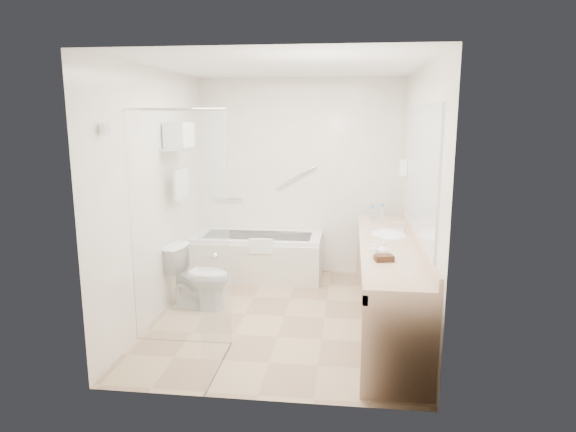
# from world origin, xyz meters

# --- Properties ---
(floor) EXTENTS (3.20, 3.20, 0.00)m
(floor) POSITION_xyz_m (0.00, 0.00, 0.00)
(floor) COLOR tan
(floor) RESTS_ON ground
(ceiling) EXTENTS (2.60, 3.20, 0.10)m
(ceiling) POSITION_xyz_m (0.00, 0.00, 2.50)
(ceiling) COLOR silver
(ceiling) RESTS_ON wall_back
(wall_back) EXTENTS (2.60, 0.10, 2.50)m
(wall_back) POSITION_xyz_m (0.00, 1.60, 1.25)
(wall_back) COLOR silver
(wall_back) RESTS_ON ground
(wall_front) EXTENTS (2.60, 0.10, 2.50)m
(wall_front) POSITION_xyz_m (0.00, -1.60, 1.25)
(wall_front) COLOR silver
(wall_front) RESTS_ON ground
(wall_left) EXTENTS (0.10, 3.20, 2.50)m
(wall_left) POSITION_xyz_m (-1.30, 0.00, 1.25)
(wall_left) COLOR silver
(wall_left) RESTS_ON ground
(wall_right) EXTENTS (0.10, 3.20, 2.50)m
(wall_right) POSITION_xyz_m (1.30, 0.00, 1.25)
(wall_right) COLOR silver
(wall_right) RESTS_ON ground
(bathtub) EXTENTS (1.60, 0.73, 0.59)m
(bathtub) POSITION_xyz_m (-0.50, 1.24, 0.28)
(bathtub) COLOR white
(bathtub) RESTS_ON floor
(grab_bar_short) EXTENTS (0.40, 0.03, 0.03)m
(grab_bar_short) POSITION_xyz_m (-0.95, 1.56, 0.95)
(grab_bar_short) COLOR silver
(grab_bar_short) RESTS_ON wall_back
(grab_bar_long) EXTENTS (0.53, 0.03, 0.33)m
(grab_bar_long) POSITION_xyz_m (-0.05, 1.56, 1.25)
(grab_bar_long) COLOR silver
(grab_bar_long) RESTS_ON wall_back
(shower_enclosure) EXTENTS (0.96, 0.91, 2.11)m
(shower_enclosure) POSITION_xyz_m (-0.63, -0.93, 1.07)
(shower_enclosure) COLOR silver
(shower_enclosure) RESTS_ON floor
(towel_shelf) EXTENTS (0.24, 0.55, 0.81)m
(towel_shelf) POSITION_xyz_m (-1.17, 0.35, 1.75)
(towel_shelf) COLOR silver
(towel_shelf) RESTS_ON wall_left
(vanity_counter) EXTENTS (0.55, 2.70, 0.95)m
(vanity_counter) POSITION_xyz_m (1.02, -0.15, 0.64)
(vanity_counter) COLOR #CDA989
(vanity_counter) RESTS_ON floor
(sink) EXTENTS (0.40, 0.52, 0.14)m
(sink) POSITION_xyz_m (1.05, 0.25, 0.82)
(sink) COLOR white
(sink) RESTS_ON vanity_counter
(faucet) EXTENTS (0.03, 0.03, 0.14)m
(faucet) POSITION_xyz_m (1.20, 0.25, 0.93)
(faucet) COLOR silver
(faucet) RESTS_ON vanity_counter
(mirror) EXTENTS (0.02, 2.00, 1.20)m
(mirror) POSITION_xyz_m (1.29, -0.15, 1.55)
(mirror) COLOR #B5BAC2
(mirror) RESTS_ON wall_right
(hairdryer_unit) EXTENTS (0.08, 0.10, 0.18)m
(hairdryer_unit) POSITION_xyz_m (1.25, 1.05, 1.45)
(hairdryer_unit) COLOR white
(hairdryer_unit) RESTS_ON wall_right
(toilet) EXTENTS (0.74, 0.49, 0.68)m
(toilet) POSITION_xyz_m (-0.95, 0.16, 0.34)
(toilet) COLOR white
(toilet) RESTS_ON floor
(amenity_basket) EXTENTS (0.17, 0.14, 0.05)m
(amenity_basket) POSITION_xyz_m (0.94, -0.76, 0.88)
(amenity_basket) COLOR #402517
(amenity_basket) RESTS_ON vanity_counter
(soap_bottle_a) EXTENTS (0.10, 0.14, 0.06)m
(soap_bottle_a) POSITION_xyz_m (0.86, -0.67, 0.88)
(soap_bottle_a) COLOR white
(soap_bottle_a) RESTS_ON vanity_counter
(soap_bottle_b) EXTENTS (0.12, 0.14, 0.10)m
(soap_bottle_b) POSITION_xyz_m (0.94, -0.63, 0.90)
(soap_bottle_b) COLOR white
(soap_bottle_b) RESTS_ON vanity_counter
(water_bottle_left) EXTENTS (0.06, 0.06, 0.19)m
(water_bottle_left) POSITION_xyz_m (0.91, 0.81, 0.93)
(water_bottle_left) COLOR silver
(water_bottle_left) RESTS_ON vanity_counter
(water_bottle_mid) EXTENTS (0.05, 0.05, 0.18)m
(water_bottle_mid) POSITION_xyz_m (0.90, 0.96, 0.93)
(water_bottle_mid) COLOR silver
(water_bottle_mid) RESTS_ON vanity_counter
(water_bottle_right) EXTENTS (0.06, 0.06, 0.20)m
(water_bottle_right) POSITION_xyz_m (1.01, 0.87, 0.94)
(water_bottle_right) COLOR silver
(water_bottle_right) RESTS_ON vanity_counter
(drinking_glass_near) EXTENTS (0.08, 0.08, 0.10)m
(drinking_glass_near) POSITION_xyz_m (0.93, 1.04, 0.90)
(drinking_glass_near) COLOR silver
(drinking_glass_near) RESTS_ON vanity_counter
(drinking_glass_far) EXTENTS (0.08, 0.08, 0.10)m
(drinking_glass_far) POSITION_xyz_m (0.94, 0.07, 0.90)
(drinking_glass_far) COLOR silver
(drinking_glass_far) RESTS_ON vanity_counter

